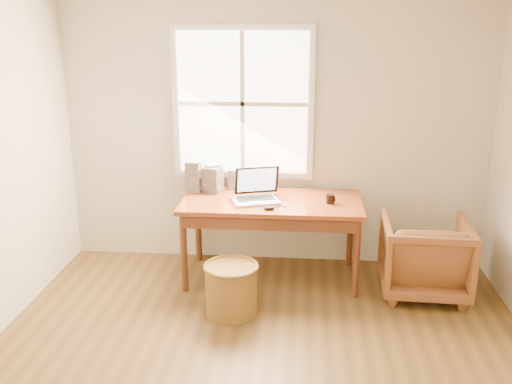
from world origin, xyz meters
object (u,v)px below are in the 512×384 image
(wicker_stool, at_px, (231,290))
(cd_stack_a, at_px, (213,177))
(armchair, at_px, (424,257))
(laptop, at_px, (255,187))
(desk, at_px, (272,202))
(coffee_mug, at_px, (330,199))

(wicker_stool, height_order, cd_stack_a, cd_stack_a)
(cd_stack_a, bearing_deg, armchair, -13.07)
(wicker_stool, relative_size, laptop, 1.10)
(wicker_stool, height_order, laptop, laptop)
(armchair, bearing_deg, laptop, -2.42)
(cd_stack_a, bearing_deg, wicker_stool, -73.14)
(wicker_stool, bearing_deg, desk, 68.80)
(armchair, relative_size, cd_stack_a, 2.84)
(coffee_mug, bearing_deg, desk, -172.07)
(coffee_mug, xyz_separation_m, cd_stack_a, (-1.08, 0.29, 0.09))
(laptop, xyz_separation_m, coffee_mug, (0.66, 0.02, -0.10))
(wicker_stool, relative_size, coffee_mug, 5.21)
(coffee_mug, relative_size, cd_stack_a, 0.31)
(armchair, bearing_deg, desk, -5.91)
(coffee_mug, bearing_deg, cd_stack_a, 178.64)
(armchair, xyz_separation_m, cd_stack_a, (-1.90, 0.44, 0.54))
(wicker_stool, relative_size, cd_stack_a, 1.59)
(desk, relative_size, coffee_mug, 20.06)
(laptop, bearing_deg, coffee_mug, -16.43)
(desk, relative_size, wicker_stool, 3.85)
(armchair, distance_m, coffee_mug, 0.95)
(desk, xyz_separation_m, laptop, (-0.14, -0.07, 0.16))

